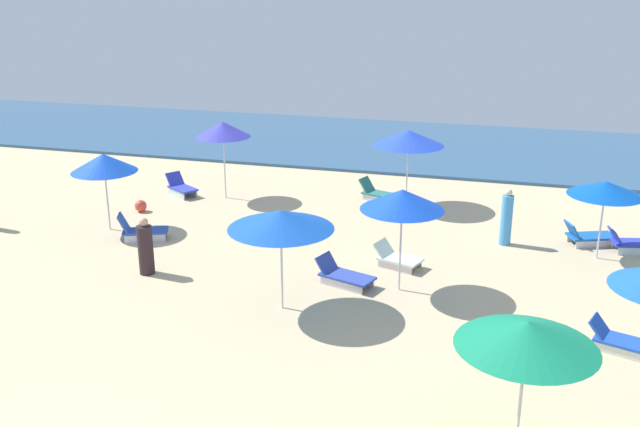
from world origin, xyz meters
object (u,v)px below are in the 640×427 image
umbrella_0 (223,129)px  umbrella_1 (281,220)px  lounge_chair_2_0 (378,193)px  lounge_chair_8_1 (630,243)px  lounge_chair_9_0 (397,258)px  umbrella_6 (104,163)px  beach_ball_0 (141,206)px  lounge_chair_6_0 (141,231)px  lounge_chair_7_1 (623,341)px  umbrella_9 (402,200)px  lounge_chair_8_0 (588,236)px  umbrella_2 (408,138)px  umbrella_8 (606,188)px  lounge_chair_0_0 (181,187)px  lounge_chair_9_1 (344,275)px  umbrella_5 (527,334)px  beachgoer_0 (506,219)px  beachgoer_3 (146,248)px

umbrella_0 → umbrella_1: (4.69, -7.73, -0.24)m
umbrella_0 → lounge_chair_2_0: umbrella_0 is taller
lounge_chair_8_1 → lounge_chair_9_0: lounge_chair_8_1 is taller
umbrella_6 → beach_ball_0: (0.05, 1.80, -1.91)m
lounge_chair_6_0 → lounge_chair_7_1: bearing=-127.3°
umbrella_9 → lounge_chair_6_0: bearing=169.8°
lounge_chair_6_0 → lounge_chair_9_0: size_ratio=1.11×
umbrella_0 → lounge_chair_8_0: umbrella_0 is taller
lounge_chair_6_0 → beach_ball_0: 2.72m
umbrella_2 → umbrella_6: 9.68m
beach_ball_0 → lounge_chair_8_1: bearing=2.0°
lounge_chair_7_1 → umbrella_8: umbrella_8 is taller
lounge_chair_0_0 → beach_ball_0: size_ratio=3.48×
lounge_chair_2_0 → lounge_chair_9_1: lounge_chair_2_0 is taller
umbrella_9 → lounge_chair_9_0: bearing=102.4°
lounge_chair_0_0 → umbrella_5: size_ratio=0.55×
lounge_chair_8_1 → beachgoer_0: (-3.41, -0.36, 0.52)m
lounge_chair_2_0 → lounge_chair_9_0: size_ratio=1.08×
lounge_chair_9_0 → umbrella_2: bearing=24.7°
umbrella_2 → lounge_chair_8_1: umbrella_2 is taller
umbrella_1 → umbrella_5: size_ratio=0.98×
lounge_chair_8_0 → lounge_chair_9_0: lounge_chair_8_0 is taller
lounge_chair_8_0 → beach_ball_0: (-13.98, -0.81, -0.06)m
umbrella_1 → umbrella_5: (5.38, -4.28, 0.09)m
umbrella_8 → beachgoer_0: (-2.49, 0.42, -1.22)m
umbrella_5 → umbrella_9: size_ratio=0.96×
umbrella_1 → lounge_chair_7_1: bearing=-0.3°
lounge_chair_2_0 → lounge_chair_8_1: (7.80, -2.83, 0.01)m
lounge_chair_9_1 → beachgoer_3: 5.19m
umbrella_6 → umbrella_9: (9.31, -1.98, 0.24)m
umbrella_0 → umbrella_6: 4.55m
umbrella_8 → lounge_chair_8_0: 2.05m
lounge_chair_2_0 → lounge_chair_8_0: (6.70, -2.55, 0.00)m
lounge_chair_0_0 → umbrella_5: bearing=-102.4°
umbrella_2 → lounge_chair_9_0: (0.62, -5.39, -2.08)m
umbrella_9 → beach_ball_0: size_ratio=6.62×
umbrella_0 → lounge_chair_7_1: size_ratio=1.73×
umbrella_5 → beach_ball_0: size_ratio=6.36×
umbrella_5 → lounge_chair_9_1: (-4.32, 5.96, -2.03)m
umbrella_2 → beachgoer_3: size_ratio=1.69×
lounge_chair_6_0 → lounge_chair_7_1: (12.90, -3.21, -0.05)m
lounge_chair_7_1 → lounge_chair_9_0: size_ratio=1.13×
lounge_chair_2_0 → beach_ball_0: size_ratio=3.80×
umbrella_5 → beach_ball_0: 15.77m
lounge_chair_0_0 → lounge_chair_9_1: lounge_chair_0_0 is taller
lounge_chair_0_0 → umbrella_1: 10.06m
lounge_chair_6_0 → umbrella_9: umbrella_9 is taller
umbrella_5 → beachgoer_3: umbrella_5 is taller
umbrella_8 → beach_ball_0: (-14.16, 0.24, -1.81)m
umbrella_6 → umbrella_0: bearing=61.8°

